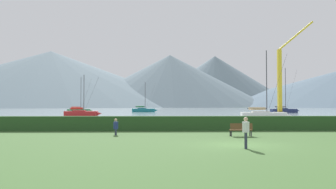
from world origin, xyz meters
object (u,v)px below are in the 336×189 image
at_px(sailboat_slip_6, 284,110).
at_px(person_seated_viewer, 116,126).
at_px(sailboat_slip_1, 79,110).
at_px(sailboat_slip_5, 264,115).
at_px(park_bench_near_path, 241,129).
at_px(sailboat_slip_7, 82,113).
at_px(sailboat_slip_2, 144,110).
at_px(person_standing_walker, 246,130).
at_px(dock_crane, 281,84).

distance_m(sailboat_slip_6, person_seated_viewer, 82.40).
distance_m(sailboat_slip_1, person_seated_viewer, 79.53).
xyz_separation_m(sailboat_slip_5, park_bench_near_path, (-11.04, -29.75, -0.15)).
bearing_deg(sailboat_slip_7, person_seated_viewer, -73.04).
bearing_deg(sailboat_slip_6, sailboat_slip_1, 174.37).
distance_m(sailboat_slip_2, sailboat_slip_5, 58.96).
bearing_deg(sailboat_slip_2, sailboat_slip_6, -18.50).
bearing_deg(sailboat_slip_5, person_standing_walker, -103.25).
relative_size(sailboat_slip_6, sailboat_slip_7, 1.55).
distance_m(sailboat_slip_6, park_bench_near_path, 79.55).
xyz_separation_m(sailboat_slip_6, dock_crane, (-9.93, -24.99, 6.07)).
distance_m(park_bench_near_path, person_seated_viewer, 9.31).
bearing_deg(dock_crane, sailboat_slip_5, -117.58).
bearing_deg(sailboat_slip_5, dock_crane, 67.96).
distance_m(park_bench_near_path, person_standing_walker, 7.10).
distance_m(sailboat_slip_1, sailboat_slip_2, 20.13).
relative_size(sailboat_slip_1, sailboat_slip_6, 0.81).
bearing_deg(sailboat_slip_1, sailboat_slip_2, 17.58).
relative_size(sailboat_slip_5, sailboat_slip_6, 0.84).
bearing_deg(person_seated_viewer, sailboat_slip_2, 92.19).
xyz_separation_m(sailboat_slip_2, park_bench_near_path, (10.79, -84.52, -0.16)).
bearing_deg(sailboat_slip_6, person_standing_walker, -112.99).
xyz_separation_m(sailboat_slip_2, dock_crane, (31.57, -36.13, 6.11)).
bearing_deg(sailboat_slip_1, sailboat_slip_7, -77.07).
height_order(sailboat_slip_2, person_standing_walker, sailboat_slip_2).
xyz_separation_m(sailboat_slip_6, sailboat_slip_7, (-52.53, -27.77, -0.11)).
bearing_deg(person_standing_walker, park_bench_near_path, 94.60).
distance_m(park_bench_near_path, dock_crane, 53.04).
bearing_deg(sailboat_slip_2, person_seated_viewer, -92.40).
relative_size(sailboat_slip_5, park_bench_near_path, 6.73).
height_order(person_seated_viewer, dock_crane, dock_crane).
bearing_deg(sailboat_slip_5, sailboat_slip_2, 117.27).
bearing_deg(sailboat_slip_6, sailboat_slip_5, -115.43).
height_order(sailboat_slip_5, dock_crane, dock_crane).
bearing_deg(sailboat_slip_7, sailboat_slip_2, 75.24).
distance_m(sailboat_slip_2, dock_crane, 48.36).
xyz_separation_m(sailboat_slip_7, person_standing_walker, (20.38, -52.56, 0.35)).
distance_m(sailboat_slip_1, sailboat_slip_6, 60.76).
bearing_deg(sailboat_slip_1, park_bench_near_path, -70.05).
bearing_deg(sailboat_slip_1, sailboat_slip_6, -5.44).
height_order(sailboat_slip_5, park_bench_near_path, sailboat_slip_5).
relative_size(sailboat_slip_6, dock_crane, 0.64).
bearing_deg(park_bench_near_path, sailboat_slip_5, 66.73).
xyz_separation_m(sailboat_slip_2, person_standing_walker, (9.34, -91.46, 0.28)).
height_order(sailboat_slip_7, park_bench_near_path, sailboat_slip_7).
bearing_deg(sailboat_slip_7, sailboat_slip_6, 28.94).
relative_size(sailboat_slip_2, park_bench_near_path, 5.87).
xyz_separation_m(sailboat_slip_6, person_seated_viewer, (-39.93, -72.08, -0.04)).
relative_size(sailboat_slip_6, person_standing_walker, 7.98).
bearing_deg(sailboat_slip_1, person_seated_viewer, -75.93).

